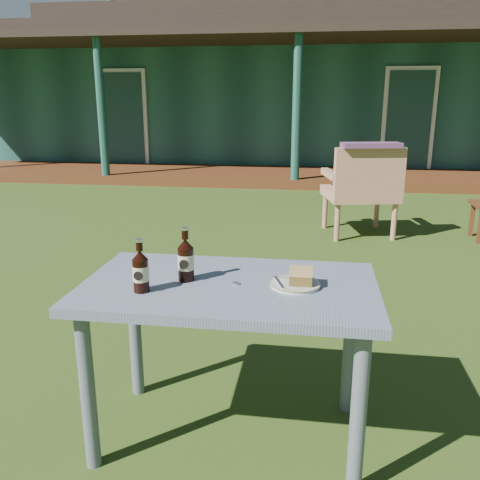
% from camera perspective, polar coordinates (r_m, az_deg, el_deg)
% --- Properties ---
extents(ground, '(80.00, 80.00, 0.00)m').
position_cam_1_polar(ground, '(3.82, 2.89, -6.64)').
color(ground, '#334916').
extents(pavilion, '(15.80, 8.30, 3.45)m').
position_cam_1_polar(pavilion, '(12.91, 7.28, 16.27)').
color(pavilion, '#1C4B40').
rests_on(pavilion, ground).
extents(tree_mid, '(0.28, 0.28, 9.50)m').
position_cam_1_polar(tree_mid, '(22.42, 16.61, 23.56)').
color(tree_mid, brown).
rests_on(tree_mid, ground).
extents(cafe_table, '(1.20, 0.70, 0.72)m').
position_cam_1_polar(cafe_table, '(2.12, -1.20, -7.44)').
color(cafe_table, slate).
rests_on(cafe_table, ground).
extents(plate, '(0.20, 0.20, 0.01)m').
position_cam_1_polar(plate, '(2.06, 6.22, -4.94)').
color(plate, silver).
rests_on(plate, cafe_table).
extents(cake_slice, '(0.09, 0.09, 0.06)m').
position_cam_1_polar(cake_slice, '(2.04, 6.86, -4.02)').
color(cake_slice, brown).
rests_on(cake_slice, plate).
extents(fork, '(0.05, 0.14, 0.00)m').
position_cam_1_polar(fork, '(2.05, 4.40, -4.75)').
color(fork, silver).
rests_on(fork, plate).
extents(cola_bottle_near, '(0.07, 0.07, 0.23)m').
position_cam_1_polar(cola_bottle_near, '(2.10, -6.12, -2.18)').
color(cola_bottle_near, black).
rests_on(cola_bottle_near, cafe_table).
extents(cola_bottle_far, '(0.06, 0.06, 0.21)m').
position_cam_1_polar(cola_bottle_far, '(2.00, -11.09, -3.42)').
color(cola_bottle_far, black).
rests_on(cola_bottle_far, cafe_table).
extents(bottle_cap, '(0.03, 0.03, 0.01)m').
position_cam_1_polar(bottle_cap, '(2.06, -0.45, -4.91)').
color(bottle_cap, silver).
rests_on(bottle_cap, cafe_table).
extents(armchair_left, '(0.84, 0.81, 0.97)m').
position_cam_1_polar(armchair_left, '(5.56, 13.60, 5.88)').
color(armchair_left, tan).
rests_on(armchair_left, ground).
extents(floral_throw, '(0.62, 0.32, 0.05)m').
position_cam_1_polar(floral_throw, '(5.32, 14.53, 10.28)').
color(floral_throw, '#62375C').
rests_on(floral_throw, armchair_left).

